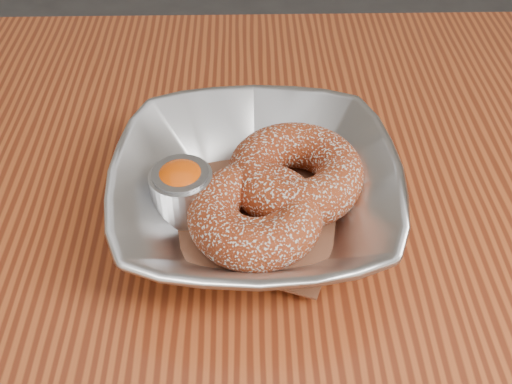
{
  "coord_description": "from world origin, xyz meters",
  "views": [
    {
      "loc": [
        -0.08,
        -0.32,
        1.12
      ],
      "look_at": [
        -0.07,
        0.04,
        0.78
      ],
      "focal_mm": 42.0,
      "sensor_mm": 36.0,
      "label": 1
    }
  ],
  "objects_px": {
    "table": "(336,319)",
    "ramekin": "(182,189)",
    "donut_extra": "(256,211)",
    "donut_front": "(255,214)",
    "serving_bowl": "(256,193)",
    "donut_back": "(295,173)"
  },
  "relations": [
    {
      "from": "table",
      "to": "ramekin",
      "type": "height_order",
      "value": "ramekin"
    },
    {
      "from": "donut_extra",
      "to": "ramekin",
      "type": "xyz_separation_m",
      "value": [
        -0.06,
        0.02,
        0.01
      ]
    },
    {
      "from": "table",
      "to": "ramekin",
      "type": "distance_m",
      "value": 0.19
    },
    {
      "from": "table",
      "to": "donut_front",
      "type": "xyz_separation_m",
      "value": [
        -0.07,
        0.01,
        0.13
      ]
    },
    {
      "from": "table",
      "to": "donut_extra",
      "type": "distance_m",
      "value": 0.15
    },
    {
      "from": "serving_bowl",
      "to": "donut_extra",
      "type": "distance_m",
      "value": 0.02
    },
    {
      "from": "table",
      "to": "donut_extra",
      "type": "xyz_separation_m",
      "value": [
        -0.07,
        0.02,
        0.12
      ]
    },
    {
      "from": "serving_bowl",
      "to": "ramekin",
      "type": "bearing_deg",
      "value": 177.86
    },
    {
      "from": "donut_front",
      "to": "donut_back",
      "type": "bearing_deg",
      "value": 52.93
    },
    {
      "from": "donut_back",
      "to": "donut_extra",
      "type": "relative_size",
      "value": 1.27
    },
    {
      "from": "table",
      "to": "donut_front",
      "type": "height_order",
      "value": "donut_front"
    },
    {
      "from": "ramekin",
      "to": "donut_back",
      "type": "bearing_deg",
      "value": 11.58
    },
    {
      "from": "table",
      "to": "donut_back",
      "type": "bearing_deg",
      "value": 123.64
    },
    {
      "from": "donut_front",
      "to": "donut_extra",
      "type": "distance_m",
      "value": 0.01
    },
    {
      "from": "donut_extra",
      "to": "ramekin",
      "type": "relative_size",
      "value": 1.77
    },
    {
      "from": "serving_bowl",
      "to": "ramekin",
      "type": "relative_size",
      "value": 4.54
    },
    {
      "from": "donut_front",
      "to": "donut_extra",
      "type": "relative_size",
      "value": 1.18
    },
    {
      "from": "serving_bowl",
      "to": "donut_extra",
      "type": "bearing_deg",
      "value": -92.21
    },
    {
      "from": "serving_bowl",
      "to": "donut_back",
      "type": "bearing_deg",
      "value": 32.54
    },
    {
      "from": "table",
      "to": "serving_bowl",
      "type": "height_order",
      "value": "serving_bowl"
    },
    {
      "from": "table",
      "to": "ramekin",
      "type": "xyz_separation_m",
      "value": [
        -0.13,
        0.04,
        0.13
      ]
    },
    {
      "from": "table",
      "to": "donut_front",
      "type": "bearing_deg",
      "value": 169.78
    }
  ]
}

